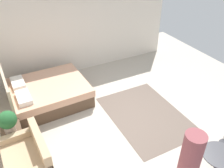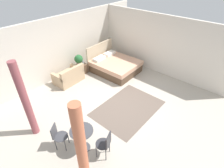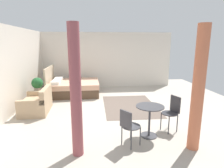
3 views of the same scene
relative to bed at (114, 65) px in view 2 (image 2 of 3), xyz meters
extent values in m
cube|color=#B2A899|center=(-1.69, -1.57, -0.32)|extent=(9.15, 9.35, 0.02)
cube|color=silver|center=(-1.69, 1.61, 1.02)|extent=(9.15, 0.12, 2.67)
cube|color=silver|center=(1.38, -1.57, 1.02)|extent=(0.12, 6.35, 2.67)
cube|color=#66564C|center=(-1.74, -2.13, -0.30)|extent=(2.49, 1.77, 0.01)
cube|color=brown|center=(0.00, -0.08, -0.13)|extent=(1.77, 2.02, 0.36)
cube|color=tan|center=(0.00, -0.08, 0.15)|extent=(1.81, 2.06, 0.20)
cube|color=tan|center=(-0.03, 0.94, 0.29)|extent=(1.77, 0.11, 1.19)
cube|color=white|center=(-0.39, 0.62, 0.31)|extent=(0.62, 0.34, 0.12)
cube|color=white|center=(0.36, 0.64, 0.31)|extent=(0.62, 0.34, 0.12)
cube|color=tan|center=(-2.05, 0.93, -0.11)|extent=(1.24, 0.85, 0.40)
cube|color=tan|center=(-2.03, 0.60, 0.28)|extent=(1.21, 0.19, 0.39)
cube|color=tan|center=(-1.51, 0.95, 0.16)|extent=(0.17, 0.80, 0.15)
cube|color=tan|center=(-2.58, 0.91, 0.16)|extent=(0.17, 0.80, 0.15)
cube|color=brown|center=(-1.17, 1.07, -0.08)|extent=(0.49, 0.43, 0.45)
cylinder|color=tan|center=(-1.27, 1.07, 0.22)|extent=(0.23, 0.23, 0.16)
sphere|color=#235B2D|center=(-1.27, 1.07, 0.47)|extent=(0.39, 0.39, 0.39)
cylinder|color=silver|center=(-1.05, 1.06, 0.22)|extent=(0.09, 0.09, 0.14)
cylinder|color=#3F3F44|center=(-3.93, -2.18, -0.30)|extent=(0.39, 0.39, 0.02)
cylinder|color=#3F3F44|center=(-3.93, -2.18, 0.05)|extent=(0.05, 0.05, 0.72)
cylinder|color=#3F3F44|center=(-3.93, -2.18, 0.42)|extent=(0.64, 0.64, 0.02)
cylinder|color=#3F3F44|center=(-4.32, -1.88, -0.10)|extent=(0.02, 0.02, 0.42)
cylinder|color=#3F3F44|center=(-4.09, -1.72, -0.10)|extent=(0.02, 0.02, 0.42)
cylinder|color=#3F3F44|center=(-4.48, -1.65, -0.10)|extent=(0.02, 0.02, 0.42)
cylinder|color=#3F3F44|center=(-4.25, -1.49, -0.10)|extent=(0.02, 0.02, 0.42)
cylinder|color=#3F3F44|center=(-4.28, -1.68, 0.12)|extent=(0.55, 0.55, 0.02)
cube|color=#3F3F44|center=(-4.38, -1.55, 0.32)|extent=(0.27, 0.21, 0.37)
cylinder|color=#2D2D33|center=(-3.63, -2.57, -0.09)|extent=(0.02, 0.02, 0.45)
cylinder|color=#2D2D33|center=(-3.89, -2.67, -0.09)|extent=(0.02, 0.02, 0.45)
cylinder|color=#2D2D33|center=(-3.53, -2.83, -0.09)|extent=(0.02, 0.02, 0.45)
cylinder|color=#2D2D33|center=(-3.79, -2.93, -0.09)|extent=(0.02, 0.02, 0.45)
cylinder|color=#2D2D33|center=(-3.71, -2.75, 0.15)|extent=(0.51, 0.51, 0.02)
cube|color=#2D2D33|center=(-3.65, -2.91, 0.36)|extent=(0.30, 0.14, 0.41)
cylinder|color=#D1704C|center=(-4.52, -2.94, 0.94)|extent=(0.23, 0.23, 2.49)
cylinder|color=#994C51|center=(-4.52, -0.59, 0.94)|extent=(0.21, 0.21, 2.49)
camera|label=1|loc=(-5.56, 0.82, 3.79)|focal=37.98mm
camera|label=2|loc=(-5.80, -4.90, 4.16)|focal=28.64mm
camera|label=3|loc=(-7.87, -0.95, 1.82)|focal=29.94mm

